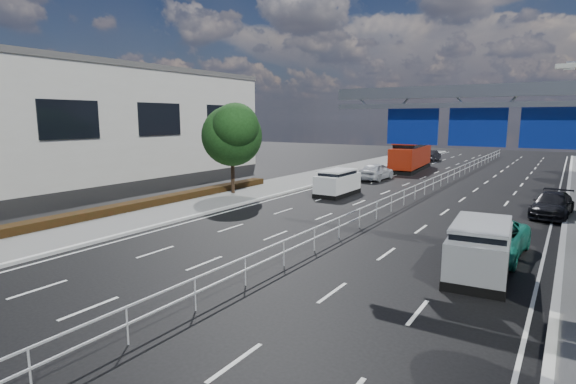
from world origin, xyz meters
The scene contains 13 objects.
ground centered at (0.00, 0.00, 0.00)m, with size 160.00×160.00×0.00m, color black.
median_fence centered at (0.00, 22.50, 0.53)m, with size 0.05×85.00×1.02m.
hedge_near centered at (-13.30, 5.00, 0.36)m, with size 1.00×36.00×0.44m, color black.
overhead_gantry centered at (6.74, 10.05, 5.61)m, with size 10.24×0.38×7.45m.
near_building centered at (-30.00, 18.00, 5.00)m, with size 12.00×38.00×10.00m, color beige.
near_tree_back centered at (-11.94, 17.97, 4.61)m, with size 4.84×4.51×6.69m.
white_minivan centered at (-5.38, 21.98, 0.92)m, with size 1.87×4.32×1.88m.
red_bus centered at (-5.83, 40.84, 1.61)m, with size 3.34×10.50×3.09m.
near_car_silver centered at (-6.05, 31.34, 0.80)m, with size 1.89×4.69×1.60m, color silver.
near_car_dark centered at (-6.76, 52.66, 0.71)m, with size 1.50×4.30×1.42m, color black.
silver_minivan centered at (6.50, 9.44, 0.95)m, with size 2.35×4.82×1.94m.
parked_car_teal centered at (6.50, 12.00, 0.73)m, with size 2.42×5.24×1.46m, color #1A7969.
parked_car_dark centered at (8.30, 22.20, 0.68)m, with size 1.92×4.71×1.37m, color black.
Camera 1 is at (9.03, -7.52, 5.65)m, focal length 28.00 mm.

